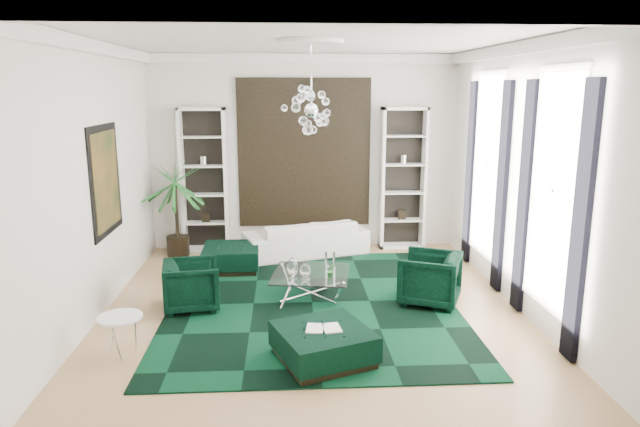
{
  "coord_description": "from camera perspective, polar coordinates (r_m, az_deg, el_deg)",
  "views": [
    {
      "loc": [
        -0.36,
        -7.74,
        3.16
      ],
      "look_at": [
        0.13,
        0.5,
        1.33
      ],
      "focal_mm": 32.0,
      "sensor_mm": 36.0,
      "label": 1
    }
  ],
  "objects": [
    {
      "name": "floor",
      "position": [
        8.37,
        -0.72,
        -9.78
      ],
      "size": [
        6.0,
        7.0,
        0.02
      ],
      "primitive_type": "cube",
      "color": "tan",
      "rests_on": "ground"
    },
    {
      "name": "ceiling",
      "position": [
        7.78,
        -0.8,
        17.26
      ],
      "size": [
        6.0,
        7.0,
        0.02
      ],
      "primitive_type": "cube",
      "color": "white",
      "rests_on": "ground"
    },
    {
      "name": "wall_back",
      "position": [
        11.33,
        -1.6,
        6.08
      ],
      "size": [
        6.0,
        0.02,
        3.8
      ],
      "primitive_type": "cube",
      "color": "silver",
      "rests_on": "ground"
    },
    {
      "name": "wall_front",
      "position": [
        4.43,
        1.39,
        -4.07
      ],
      "size": [
        6.0,
        0.02,
        3.8
      ],
      "primitive_type": "cube",
      "color": "silver",
      "rests_on": "ground"
    },
    {
      "name": "wall_left",
      "position": [
        8.28,
        -22.08,
        2.79
      ],
      "size": [
        0.02,
        7.0,
        3.8
      ],
      "primitive_type": "cube",
      "color": "silver",
      "rests_on": "ground"
    },
    {
      "name": "wall_right",
      "position": [
        8.54,
        19.9,
        3.23
      ],
      "size": [
        0.02,
        7.0,
        3.8
      ],
      "primitive_type": "cube",
      "color": "silver",
      "rests_on": "ground"
    },
    {
      "name": "crown_molding",
      "position": [
        7.77,
        -0.8,
        16.45
      ],
      "size": [
        6.0,
        7.0,
        0.18
      ],
      "primitive_type": null,
      "color": "white",
      "rests_on": "ceiling"
    },
    {
      "name": "ceiling_medallion",
      "position": [
        8.07,
        -0.9,
        16.8
      ],
      "size": [
        0.9,
        0.9,
        0.05
      ],
      "primitive_type": "cylinder",
      "color": "white",
      "rests_on": "ceiling"
    },
    {
      "name": "tapestry",
      "position": [
        11.28,
        -1.59,
        6.05
      ],
      "size": [
        2.5,
        0.06,
        2.8
      ],
      "primitive_type": "cube",
      "color": "black",
      "rests_on": "wall_back"
    },
    {
      "name": "shelving_left",
      "position": [
        11.3,
        -11.5,
        3.26
      ],
      "size": [
        0.9,
        0.38,
        2.8
      ],
      "primitive_type": null,
      "color": "white",
      "rests_on": "floor"
    },
    {
      "name": "shelving_right",
      "position": [
        11.43,
        8.29,
        3.48
      ],
      "size": [
        0.9,
        0.38,
        2.8
      ],
      "primitive_type": null,
      "color": "white",
      "rests_on": "floor"
    },
    {
      "name": "painting",
      "position": [
        8.84,
        -20.6,
        3.14
      ],
      "size": [
        0.04,
        1.3,
        1.6
      ],
      "primitive_type": "cube",
      "color": "black",
      "rests_on": "wall_left"
    },
    {
      "name": "window_near",
      "position": [
        7.72,
        22.36,
        2.13
      ],
      "size": [
        0.03,
        1.1,
        2.9
      ],
      "primitive_type": "cube",
      "color": "white",
      "rests_on": "wall_right"
    },
    {
      "name": "curtain_near_a",
      "position": [
        7.07,
        24.63,
        -1.02
      ],
      "size": [
        0.07,
        0.3,
        3.25
      ],
      "primitive_type": "cube",
      "color": "black",
      "rests_on": "floor"
    },
    {
      "name": "curtain_near_b",
      "position": [
        8.45,
        19.75,
        1.43
      ],
      "size": [
        0.07,
        0.3,
        3.25
      ],
      "primitive_type": "cube",
      "color": "black",
      "rests_on": "floor"
    },
    {
      "name": "window_far",
      "position": [
        9.91,
        16.41,
        4.66
      ],
      "size": [
        0.03,
        1.1,
        2.9
      ],
      "primitive_type": "cube",
      "color": "white",
      "rests_on": "wall_right"
    },
    {
      "name": "curtain_far_a",
      "position": [
        9.21,
        17.73,
        2.44
      ],
      "size": [
        0.07,
        0.3,
        3.25
      ],
      "primitive_type": "cube",
      "color": "black",
      "rests_on": "floor"
    },
    {
      "name": "curtain_far_b",
      "position": [
        10.66,
        14.75,
        3.92
      ],
      "size": [
        0.07,
        0.3,
        3.25
      ],
      "primitive_type": "cube",
      "color": "black",
      "rests_on": "floor"
    },
    {
      "name": "rug",
      "position": [
        8.64,
        -0.82,
        -8.91
      ],
      "size": [
        4.2,
        5.0,
        0.02
      ],
      "primitive_type": "cube",
      "color": "black",
      "rests_on": "floor"
    },
    {
      "name": "sofa",
      "position": [
        10.97,
        -1.44,
        -2.44
      ],
      "size": [
        2.49,
        1.58,
        0.68
      ],
      "primitive_type": "imported",
      "rotation": [
        0.0,
        0.0,
        3.45
      ],
      "color": "silver",
      "rests_on": "floor"
    },
    {
      "name": "armchair_left",
      "position": [
        8.53,
        -12.7,
        -7.01
      ],
      "size": [
        0.91,
        0.89,
        0.72
      ],
      "primitive_type": "imported",
      "rotation": [
        0.0,
        0.0,
        1.74
      ],
      "color": "black",
      "rests_on": "floor"
    },
    {
      "name": "armchair_right",
      "position": [
        8.67,
        10.91,
        -6.41
      ],
      "size": [
        1.11,
        1.1,
        0.78
      ],
      "primitive_type": "imported",
      "rotation": [
        0.0,
        0.0,
        -1.98
      ],
      "color": "black",
      "rests_on": "floor"
    },
    {
      "name": "coffee_table",
      "position": [
        8.81,
        -0.9,
        -7.19
      ],
      "size": [
        1.3,
        1.3,
        0.39
      ],
      "primitive_type": null,
      "rotation": [
        0.0,
        0.0,
        -0.15
      ],
      "color": "white",
      "rests_on": "floor"
    },
    {
      "name": "ottoman_side",
      "position": [
        10.22,
        -8.87,
        -4.43
      ],
      "size": [
        0.98,
        0.98,
        0.43
      ],
      "primitive_type": "cube",
      "rotation": [
        0.0,
        0.0,
        0.02
      ],
      "color": "black",
      "rests_on": "floor"
    },
    {
      "name": "ottoman_front",
      "position": [
        6.87,
        0.34,
        -13.02
      ],
      "size": [
        1.31,
        1.31,
        0.4
      ],
      "primitive_type": "cube",
      "rotation": [
        0.0,
        0.0,
        0.36
      ],
      "color": "black",
      "rests_on": "floor"
    },
    {
      "name": "book",
      "position": [
        6.78,
        0.34,
        -11.36
      ],
      "size": [
        0.41,
        0.28,
        0.03
      ],
      "primitive_type": "cube",
      "color": "white",
      "rests_on": "ottoman_front"
    },
    {
      "name": "side_table",
      "position": [
        7.34,
        -19.25,
        -11.6
      ],
      "size": [
        0.7,
        0.7,
        0.51
      ],
      "primitive_type": "cylinder",
      "rotation": [
        0.0,
        0.0,
        0.42
      ],
      "color": "white",
      "rests_on": "floor"
    },
    {
      "name": "palm",
      "position": [
        11.08,
        -14.26,
        1.67
      ],
      "size": [
        1.66,
        1.66,
        2.32
      ],
      "primitive_type": null,
      "rotation": [
        0.0,
        0.0,
        -0.16
      ],
      "color": "#226B29",
      "rests_on": "floor"
    },
    {
      "name": "chandelier",
      "position": [
        8.05,
        -0.88,
        10.26
      ],
      "size": [
        0.99,
        0.99,
        0.72
      ],
      "primitive_type": null,
      "rotation": [
        0.0,
        0.0,
        0.27
      ],
      "color": "white",
      "rests_on": "ceiling"
    },
    {
      "name": "table_plant",
      "position": [
        8.51,
        1.1,
        -5.75
      ],
      "size": [
        0.12,
        0.1,
        0.22
      ],
      "primitive_type": "imported",
      "rotation": [
        0.0,
        0.0,
        -0.01
      ],
      "color": "#226B29",
      "rests_on": "coffee_table"
    }
  ]
}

